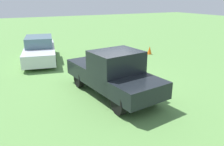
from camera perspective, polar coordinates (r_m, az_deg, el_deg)
name	(u,v)px	position (r m, az deg, el deg)	size (l,w,h in m)	color
ground_plane	(114,86)	(9.98, 0.43, -3.24)	(80.00, 80.00, 0.00)	#5B8C47
pickup_truck	(114,72)	(8.71, 0.43, 0.15)	(4.80, 2.39, 1.84)	black
sedan_near	(40,50)	(14.50, -17.96, 5.65)	(5.02, 2.66, 1.48)	black
traffic_cone	(150,50)	(15.75, 9.55, 5.76)	(0.32, 0.32, 0.55)	orange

